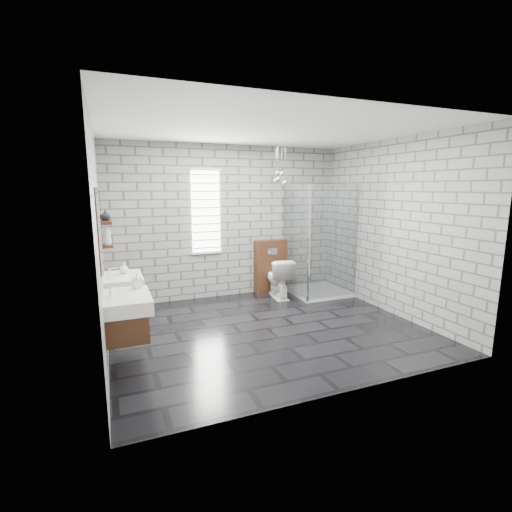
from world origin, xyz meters
TOP-DOWN VIEW (x-y plane):
  - floor at (0.00, 0.00)m, footprint 4.20×3.60m
  - ceiling at (0.00, 0.00)m, footprint 4.20×3.60m
  - wall_back at (0.00, 1.81)m, footprint 4.20×0.02m
  - wall_front at (0.00, -1.81)m, footprint 4.20×0.02m
  - wall_left at (-2.11, 0.00)m, footprint 0.02×3.60m
  - wall_right at (2.11, 0.00)m, footprint 0.02×3.60m
  - vanity_left at (-1.91, -0.54)m, footprint 0.47×0.70m
  - vanity_right at (-1.91, 0.40)m, footprint 0.47×0.70m
  - shelf_lower at (-2.03, -0.05)m, footprint 0.14×0.30m
  - shelf_upper at (-2.03, -0.05)m, footprint 0.14×0.30m
  - window at (-0.40, 1.78)m, footprint 0.56×0.05m
  - cistern_panel at (0.80, 1.70)m, footprint 0.60×0.20m
  - flush_plate at (0.80, 1.60)m, footprint 0.18×0.01m
  - shower_enclosure at (1.50, 1.18)m, footprint 1.00×1.00m
  - pendant_cluster at (0.81, 1.36)m, footprint 0.24×0.27m
  - toilet at (0.80, 1.33)m, footprint 0.48×0.74m
  - soap_bottle_a at (-1.74, -0.31)m, footprint 0.11×0.11m
  - soap_bottle_b at (-1.84, 0.52)m, footprint 0.13×0.13m
  - soap_bottle_c at (-2.02, -0.13)m, footprint 0.12×0.12m
  - vase at (-2.02, 0.02)m, footprint 0.13×0.13m

SIDE VIEW (x-z plane):
  - floor at x=0.00m, z-range -0.02..0.00m
  - toilet at x=0.80m, z-range 0.00..0.72m
  - cistern_panel at x=0.80m, z-range 0.00..1.00m
  - shower_enclosure at x=1.50m, z-range -0.51..1.52m
  - vanity_left at x=-1.91m, z-range -0.03..1.54m
  - vanity_right at x=-1.91m, z-range -0.03..1.54m
  - flush_plate at x=0.80m, z-range 0.74..0.86m
  - soap_bottle_b at x=-1.84m, z-range 0.85..1.00m
  - soap_bottle_a at x=-1.74m, z-range 0.85..1.03m
  - shelf_lower at x=-2.03m, z-range 1.31..1.33m
  - wall_back at x=0.00m, z-range 0.00..2.70m
  - wall_front at x=0.00m, z-range 0.00..2.70m
  - wall_left at x=-2.11m, z-range 0.00..2.70m
  - wall_right at x=2.11m, z-range 0.00..2.70m
  - soap_bottle_c at x=-2.02m, z-range 1.33..1.56m
  - window at x=-0.40m, z-range 0.81..2.29m
  - shelf_upper at x=-2.03m, z-range 1.57..1.59m
  - vase at x=-2.02m, z-range 1.59..1.71m
  - pendant_cluster at x=0.81m, z-range 1.79..2.49m
  - ceiling at x=0.00m, z-range 2.70..2.72m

